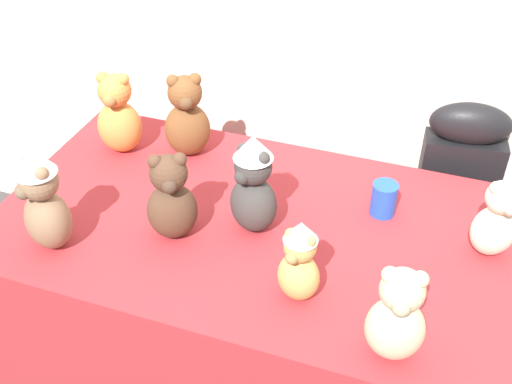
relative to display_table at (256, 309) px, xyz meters
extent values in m
cube|color=maroon|center=(0.00, 0.00, 0.00)|extent=(1.62, 0.92, 0.79)
cube|color=black|center=(0.57, 0.59, 0.04)|extent=(0.29, 0.16, 0.86)
ellipsoid|color=black|center=(0.57, 0.59, 0.53)|extent=(0.29, 0.16, 0.15)
ellipsoid|color=tan|center=(0.21, -0.25, 0.47)|extent=(0.14, 0.13, 0.14)
sphere|color=tan|center=(0.21, -0.25, 0.58)|extent=(0.09, 0.09, 0.09)
sphere|color=tan|center=(0.18, -0.25, 0.61)|extent=(0.03, 0.03, 0.03)
sphere|color=tan|center=(0.23, -0.26, 0.61)|extent=(0.03, 0.03, 0.03)
sphere|color=olive|center=(0.20, -0.29, 0.57)|extent=(0.04, 0.04, 0.04)
cone|color=silver|center=(0.21, -0.25, 0.63)|extent=(0.09, 0.09, 0.06)
ellipsoid|color=beige|center=(0.68, 0.10, 0.48)|extent=(0.17, 0.16, 0.16)
sphere|color=beige|center=(0.68, 0.10, 0.60)|extent=(0.10, 0.10, 0.10)
sphere|color=beige|center=(0.66, 0.09, 0.63)|extent=(0.04, 0.04, 0.04)
sphere|color=#ABA08A|center=(0.70, 0.07, 0.59)|extent=(0.04, 0.04, 0.04)
ellipsoid|color=brown|center=(-0.35, 0.29, 0.49)|extent=(0.20, 0.19, 0.20)
sphere|color=brown|center=(-0.35, 0.29, 0.64)|extent=(0.12, 0.12, 0.12)
sphere|color=brown|center=(-0.39, 0.27, 0.68)|extent=(0.04, 0.04, 0.04)
sphere|color=brown|center=(-0.32, 0.30, 0.68)|extent=(0.04, 0.04, 0.04)
sphere|color=brown|center=(-0.33, 0.24, 0.63)|extent=(0.05, 0.05, 0.05)
ellipsoid|color=#4C3323|center=(-0.21, -0.13, 0.49)|extent=(0.19, 0.18, 0.18)
sphere|color=#4C3323|center=(-0.21, -0.13, 0.62)|extent=(0.11, 0.11, 0.11)
sphere|color=#4C3323|center=(-0.24, -0.15, 0.67)|extent=(0.04, 0.04, 0.04)
sphere|color=#4C3323|center=(-0.18, -0.12, 0.67)|extent=(0.04, 0.04, 0.04)
sphere|color=#412E23|center=(-0.19, -0.17, 0.61)|extent=(0.05, 0.05, 0.05)
ellipsoid|color=#CCB78E|center=(0.48, -0.36, 0.48)|extent=(0.16, 0.14, 0.18)
sphere|color=#CCB78E|center=(0.48, -0.36, 0.62)|extent=(0.11, 0.11, 0.11)
sphere|color=#CCB78E|center=(0.44, -0.36, 0.66)|extent=(0.04, 0.04, 0.04)
sphere|color=#CCB78E|center=(0.51, -0.35, 0.66)|extent=(0.04, 0.04, 0.04)
sphere|color=#9D8E71|center=(0.48, -0.40, 0.61)|extent=(0.04, 0.04, 0.04)
ellipsoid|color=#D17F3D|center=(-0.59, 0.23, 0.49)|extent=(0.18, 0.16, 0.19)
sphere|color=#D17F3D|center=(-0.59, 0.23, 0.64)|extent=(0.12, 0.12, 0.12)
sphere|color=#D17F3D|center=(-0.62, 0.22, 0.68)|extent=(0.04, 0.04, 0.04)
sphere|color=#D17F3D|center=(-0.55, 0.23, 0.68)|extent=(0.04, 0.04, 0.04)
sphere|color=#A06536|center=(-0.58, 0.18, 0.63)|extent=(0.05, 0.05, 0.05)
ellipsoid|color=#7F6047|center=(-0.53, -0.29, 0.49)|extent=(0.19, 0.18, 0.19)
sphere|color=#7F6047|center=(-0.53, -0.29, 0.63)|extent=(0.11, 0.11, 0.11)
sphere|color=#7F6047|center=(-0.56, -0.27, 0.67)|extent=(0.04, 0.04, 0.04)
sphere|color=#7F6047|center=(-0.50, -0.31, 0.67)|extent=(0.04, 0.04, 0.04)
sphere|color=brown|center=(-0.56, -0.33, 0.62)|extent=(0.05, 0.05, 0.05)
cone|color=silver|center=(-0.53, -0.29, 0.69)|extent=(0.12, 0.12, 0.07)
ellipsoid|color=#383533|center=(0.00, -0.02, 0.49)|extent=(0.19, 0.17, 0.18)
sphere|color=#383533|center=(0.00, -0.02, 0.63)|extent=(0.11, 0.11, 0.11)
sphere|color=#383533|center=(-0.03, -0.01, 0.67)|extent=(0.04, 0.04, 0.04)
sphere|color=#383533|center=(0.03, -0.04, 0.67)|extent=(0.04, 0.04, 0.04)
sphere|color=#32302E|center=(-0.02, -0.07, 0.62)|extent=(0.05, 0.05, 0.05)
cone|color=silver|center=(0.00, -0.02, 0.69)|extent=(0.12, 0.12, 0.07)
cylinder|color=blue|center=(0.36, 0.18, 0.45)|extent=(0.08, 0.08, 0.11)
camera|label=1|loc=(0.49, -1.40, 1.66)|focal=44.18mm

